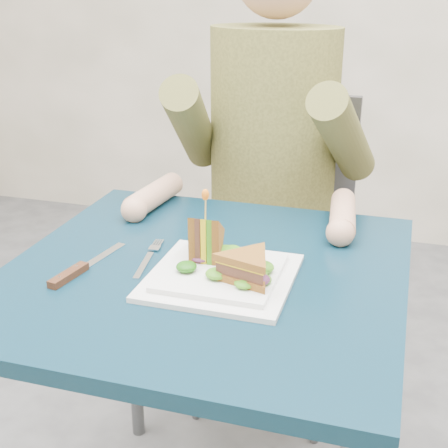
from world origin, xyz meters
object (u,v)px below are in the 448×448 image
(sandwich_flat, at_px, (247,267))
(sandwich_upright, at_px, (206,241))
(fork, at_px, (148,259))
(knife, at_px, (75,271))
(diner, at_px, (273,113))
(table, at_px, (205,305))
(chair, at_px, (277,230))
(plate, at_px, (221,275))

(sandwich_flat, distance_m, sandwich_upright, 0.12)
(fork, relative_size, knife, 0.81)
(diner, bearing_deg, table, -90.00)
(chair, relative_size, sandwich_upright, 7.15)
(sandwich_upright, bearing_deg, table, -88.11)
(diner, relative_size, knife, 3.36)
(fork, xyz_separation_m, knife, (-0.11, -0.10, 0.00))
(diner, height_order, sandwich_flat, diner)
(diner, distance_m, sandwich_upright, 0.57)
(knife, bearing_deg, chair, 73.77)
(sandwich_flat, xyz_separation_m, sandwich_upright, (-0.10, 0.07, 0.01))
(chair, bearing_deg, sandwich_upright, -90.03)
(diner, distance_m, plate, 0.63)
(sandwich_upright, bearing_deg, plate, -45.42)
(diner, bearing_deg, fork, -101.95)
(chair, height_order, fork, chair)
(sandwich_flat, relative_size, sandwich_upright, 1.18)
(chair, bearing_deg, knife, -106.23)
(plate, height_order, knife, plate)
(plate, distance_m, sandwich_upright, 0.08)
(sandwich_flat, distance_m, fork, 0.23)
(diner, relative_size, sandwich_upright, 5.72)
(plate, xyz_separation_m, fork, (-0.16, 0.04, -0.01))
(sandwich_flat, bearing_deg, diner, 99.00)
(diner, bearing_deg, knife, -108.81)
(knife, bearing_deg, diner, 71.19)
(fork, bearing_deg, sandwich_flat, -16.10)
(knife, bearing_deg, plate, 12.10)
(chair, xyz_separation_m, sandwich_flat, (0.10, -0.74, 0.23))
(plate, relative_size, sandwich_upright, 2.00)
(table, height_order, fork, fork)
(table, relative_size, sandwich_upright, 5.76)
(plate, relative_size, sandwich_flat, 1.69)
(table, bearing_deg, knife, -157.44)
(plate, distance_m, sandwich_flat, 0.07)
(table, relative_size, knife, 3.39)
(sandwich_upright, xyz_separation_m, knife, (-0.22, -0.10, -0.05))
(chair, distance_m, sandwich_upright, 0.71)
(table, distance_m, sandwich_upright, 0.13)
(knife, bearing_deg, sandwich_flat, 5.74)
(table, bearing_deg, diner, 90.00)
(chair, height_order, knife, chair)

